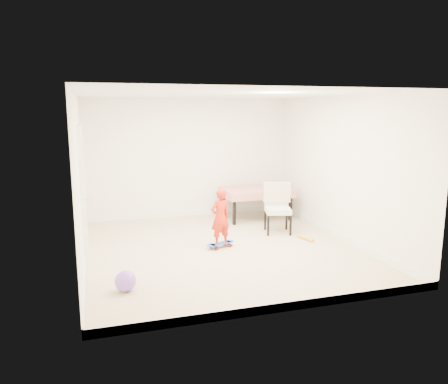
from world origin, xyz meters
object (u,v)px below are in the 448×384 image
object	(u,v)px
child	(220,220)
skateboard	(221,245)
dining_chair	(278,209)
balloon	(125,281)
dining_table	(256,203)

from	to	relation	value
child	skateboard	bearing A→B (deg)	-140.56
dining_chair	balloon	distance (m)	3.65
balloon	child	bearing A→B (deg)	39.39
skateboard	balloon	bearing A→B (deg)	-159.85
dining_chair	dining_table	bearing A→B (deg)	103.90
child	balloon	xyz separation A→B (m)	(-1.71, -1.40, -0.36)
skateboard	balloon	xyz separation A→B (m)	(-1.72, -1.42, 0.10)
skateboard	child	size ratio (longest dim) A/B	0.54
dining_table	child	size ratio (longest dim) A/B	1.44
dining_table	child	world-z (taller)	child
dining_table	skateboard	size ratio (longest dim) A/B	2.67
dining_table	dining_chair	xyz separation A→B (m)	(-0.01, -1.17, 0.14)
dining_table	skateboard	xyz separation A→B (m)	(-1.33, -1.74, -0.30)
skateboard	balloon	world-z (taller)	balloon
dining_chair	balloon	world-z (taller)	dining_chair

